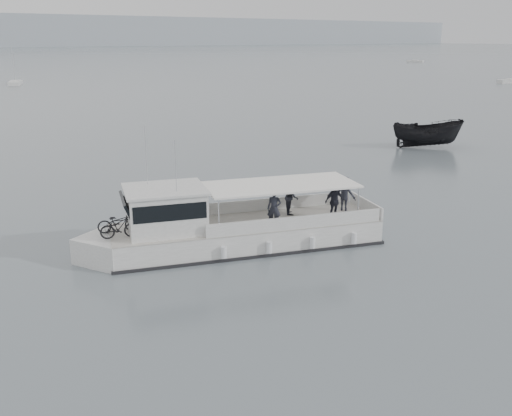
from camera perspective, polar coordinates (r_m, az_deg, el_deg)
ground at (r=22.74m, az=5.03°, el=-5.49°), size 1400.00×1400.00×0.00m
tour_boat at (r=23.89m, az=-3.55°, el=-2.07°), size 12.71×6.67×5.41m
dark_motorboat at (r=48.27m, az=16.79°, el=7.14°), size 6.02×4.96×2.23m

